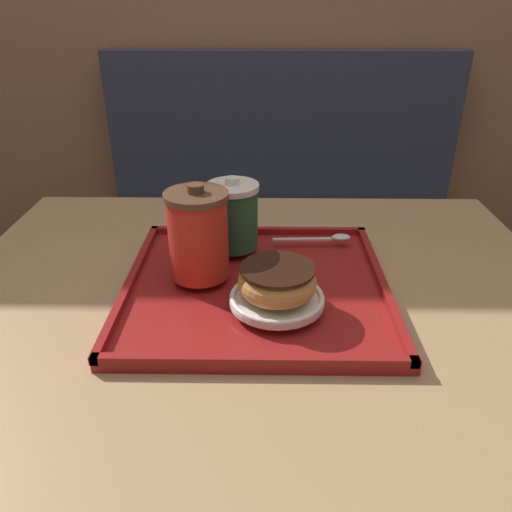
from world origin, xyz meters
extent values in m
cube|color=#33384C|center=(0.07, 0.84, 0.23)|extent=(1.14, 0.44, 0.45)
cube|color=#33384C|center=(0.07, 1.02, 0.73)|extent=(1.14, 0.08, 0.55)
cube|color=tan|center=(0.00, 0.00, 0.71)|extent=(1.02, 0.89, 0.03)
cylinder|color=#333338|center=(0.00, 0.00, 0.35)|extent=(0.08, 0.08, 0.70)
cube|color=maroon|center=(0.00, 0.03, 0.74)|extent=(0.41, 0.40, 0.01)
cube|color=maroon|center=(0.00, -0.16, 0.75)|extent=(0.41, 0.01, 0.01)
cube|color=maroon|center=(0.00, 0.22, 0.75)|extent=(0.41, 0.01, 0.01)
cube|color=maroon|center=(-0.20, 0.03, 0.75)|extent=(0.01, 0.40, 0.01)
cube|color=maroon|center=(0.20, 0.03, 0.75)|extent=(0.01, 0.40, 0.01)
cylinder|color=red|center=(-0.09, 0.04, 0.82)|extent=(0.09, 0.09, 0.13)
cylinder|color=brown|center=(-0.09, 0.04, 0.89)|extent=(0.10, 0.10, 0.01)
cylinder|color=brown|center=(-0.09, 0.04, 0.90)|extent=(0.03, 0.03, 0.01)
cylinder|color=#235638|center=(-0.04, 0.15, 0.81)|extent=(0.09, 0.09, 0.11)
cylinder|color=white|center=(-0.04, 0.15, 0.86)|extent=(0.09, 0.09, 0.01)
cylinder|color=white|center=(-0.04, 0.15, 0.87)|extent=(0.02, 0.02, 0.01)
cylinder|color=white|center=(0.03, -0.04, 0.76)|extent=(0.14, 0.14, 0.01)
torus|color=white|center=(0.03, -0.04, 0.76)|extent=(0.14, 0.14, 0.01)
torus|color=tan|center=(0.03, -0.04, 0.79)|extent=(0.11, 0.11, 0.04)
cylinder|color=black|center=(0.03, -0.04, 0.81)|extent=(0.11, 0.11, 0.00)
ellipsoid|color=silver|center=(0.15, 0.17, 0.76)|extent=(0.04, 0.02, 0.01)
cube|color=silver|center=(0.08, 0.17, 0.76)|extent=(0.11, 0.01, 0.00)
camera|label=1|loc=(0.01, -0.65, 1.15)|focal=35.00mm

